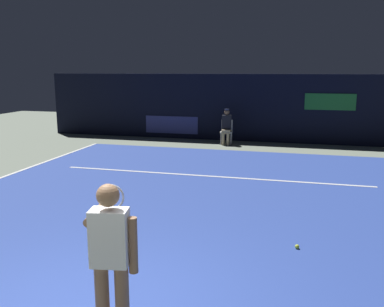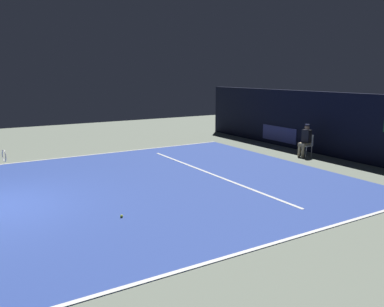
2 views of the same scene
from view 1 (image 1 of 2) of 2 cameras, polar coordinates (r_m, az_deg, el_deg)
ground_plane at (r=9.16m, az=-0.25°, el=-6.23°), size 32.11×32.11×0.00m
court_surface at (r=9.16m, az=-0.25°, el=-6.19°), size 10.51×11.38×0.01m
line_service at (r=11.02m, az=2.42°, el=-3.11°), size 8.19×0.10×0.01m
back_wall at (r=16.55m, az=6.83°, el=6.21°), size 16.25×0.33×2.60m
tennis_player at (r=4.26m, az=-10.97°, el=-13.65°), size 0.74×0.93×1.73m
line_judge_on_chair at (r=15.70m, az=4.71°, el=3.73°), size 0.47×0.55×1.32m
tennis_ball at (r=6.92m, az=14.12°, el=-12.19°), size 0.07×0.07×0.07m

